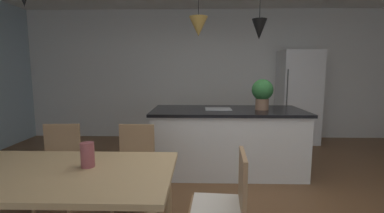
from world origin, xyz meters
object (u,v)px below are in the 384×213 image
Objects in this scene: chair_kitchen_end at (224,206)px; refrigerator at (298,97)px; chair_far_right at (134,164)px; potted_plant_on_island at (262,92)px; dining_table at (51,180)px; chair_far_left at (58,163)px; kitchen_island at (227,140)px; vase_on_dining_table at (87,155)px.

chair_kitchen_end is 4.02m from refrigerator.
potted_plant_on_island is at bearing 34.31° from chair_far_right.
chair_far_left reaches higher than dining_table.
chair_far_right is (-0.86, 0.84, 0.00)m from chair_kitchen_end.
chair_far_right is at bearing 0.01° from chair_far_left.
chair_far_right is at bearing -134.30° from refrigerator.
chair_far_left is 0.80m from chair_far_right.
chair_far_left is at bearing -150.52° from kitchen_island.
chair_far_right reaches higher than dining_table.
refrigerator reaches higher than potted_plant_on_island.
kitchen_island is 0.84m from potted_plant_on_island.
refrigerator reaches higher than chair_far_right.
potted_plant_on_island reaches higher than chair_far_right.
refrigerator is at bearing 50.96° from vase_on_dining_table.
chair_kitchen_end is 2.14m from potted_plant_on_island.
dining_table is 0.84× the size of kitchen_island.
refrigerator is (1.80, 3.57, 0.44)m from chair_kitchen_end.
vase_on_dining_table is (-1.02, 0.09, 0.34)m from chair_kitchen_end.
chair_far_right is 0.41× the size of kitchen_island.
dining_table is 2.04× the size of chair_kitchen_end.
chair_kitchen_end is 1.00× the size of chair_far_right.
chair_kitchen_end is 4.65× the size of vase_on_dining_table.
chair_far_left is (-0.40, 0.84, -0.18)m from dining_table.
potted_plant_on_island is at bearing 44.21° from dining_table.
potted_plant_on_island reaches higher than dining_table.
potted_plant_on_island is at bearing -123.59° from refrigerator.
chair_far_right is 0.47× the size of refrigerator.
chair_kitchen_end is at bearing -96.51° from kitchen_island.
refrigerator is at bearing 56.41° from potted_plant_on_island.
potted_plant_on_island is (0.70, 1.91, 0.67)m from chair_kitchen_end.
chair_far_left is at bearing 130.49° from vase_on_dining_table.
chair_far_left is 0.41× the size of kitchen_island.
chair_far_right is at bearing -135.34° from kitchen_island.
chair_far_right is at bearing -145.69° from potted_plant_on_island.
chair_kitchen_end is 1.08m from vase_on_dining_table.
chair_kitchen_end is (1.26, -0.00, -0.18)m from dining_table.
chair_far_right is at bearing 135.36° from chair_kitchen_end.
refrigerator is 4.48m from vase_on_dining_table.
dining_table is at bearing -135.79° from potted_plant_on_island.
chair_kitchen_end and chair_far_left have the same top height.
refrigerator reaches higher than chair_kitchen_end.
potted_plant_on_island reaches higher than chair_far_left.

